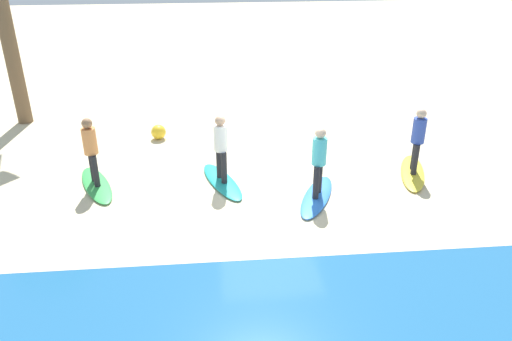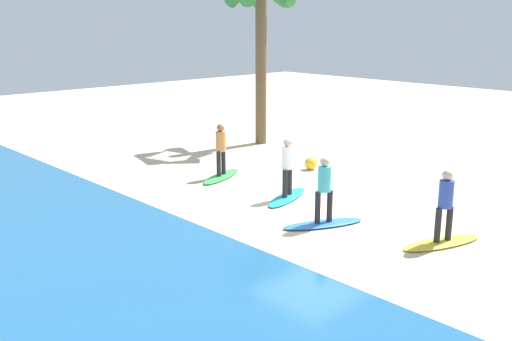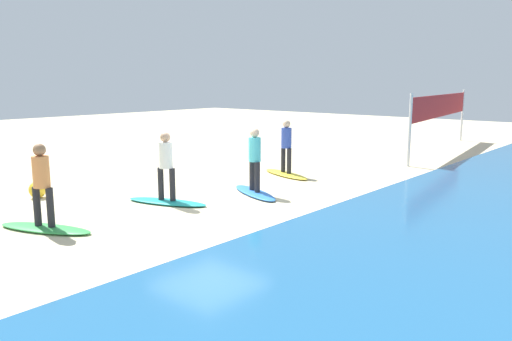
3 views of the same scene
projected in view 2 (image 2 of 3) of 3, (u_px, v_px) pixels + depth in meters
ground_plane at (312, 210)px, 15.42m from camera, size 60.00×60.00×0.00m
surfboard_yellow at (442, 243)px, 13.03m from camera, size 1.19×2.17×0.09m
surfer_yellow at (446, 200)px, 12.78m from camera, size 0.32×0.44×1.64m
surfboard_blue at (323, 224)px, 14.24m from camera, size 1.36×2.15×0.09m
surfer_blue at (324, 185)px, 14.00m from camera, size 0.32×0.43×1.64m
surfboard_teal at (287, 197)px, 16.38m from camera, size 1.22×2.17×0.09m
surfer_teal at (288, 163)px, 16.13m from camera, size 0.32×0.44×1.64m
surfboard_green at (221, 176)px, 18.56m from camera, size 1.31×2.16×0.09m
surfer_green at (221, 146)px, 18.31m from camera, size 0.32×0.44×1.64m
palm_tree at (261, 6)px, 22.44m from camera, size 2.88×3.03×6.70m
beach_ball at (311, 163)px, 19.52m from camera, size 0.42×0.42×0.42m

